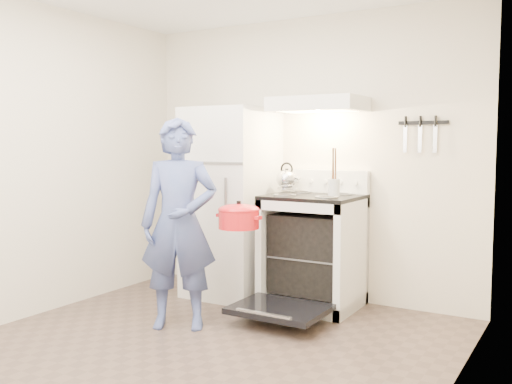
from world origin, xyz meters
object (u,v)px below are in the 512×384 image
at_px(refrigerator, 231,202).
at_px(stove_body, 313,253).
at_px(dutch_oven, 239,219).
at_px(tea_kettle, 287,178).
at_px(person, 179,224).

distance_m(refrigerator, stove_body, 0.90).
distance_m(stove_body, dutch_oven, 0.85).
relative_size(refrigerator, dutch_oven, 4.47).
bearing_deg(tea_kettle, person, -107.36).
bearing_deg(refrigerator, dutch_oven, -53.01).
relative_size(tea_kettle, person, 0.17).
height_order(tea_kettle, dutch_oven, tea_kettle).
height_order(stove_body, person, person).
xyz_separation_m(tea_kettle, dutch_oven, (-0.00, -0.78, -0.27)).
bearing_deg(tea_kettle, dutch_oven, -90.06).
distance_m(refrigerator, dutch_oven, 0.86).
xyz_separation_m(person, dutch_oven, (0.34, 0.30, 0.02)).
distance_m(stove_body, tea_kettle, 0.69).
bearing_deg(dutch_oven, person, -138.46).
bearing_deg(tea_kettle, stove_body, -13.60).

